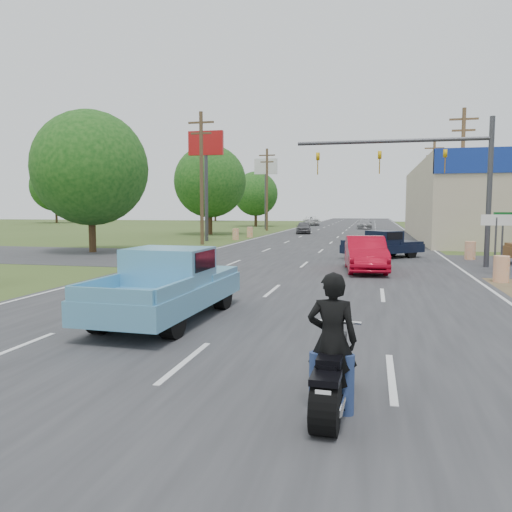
% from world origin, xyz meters
% --- Properties ---
extents(ground, '(200.00, 200.00, 0.00)m').
position_xyz_m(ground, '(0.00, 0.00, 0.00)').
color(ground, '#3B5020').
rests_on(ground, ground).
extents(main_road, '(15.00, 180.00, 0.02)m').
position_xyz_m(main_road, '(0.00, 40.00, 0.01)').
color(main_road, '#2D2D30').
rests_on(main_road, ground).
extents(cross_road, '(120.00, 10.00, 0.02)m').
position_xyz_m(cross_road, '(0.00, 18.00, 0.01)').
color(cross_road, '#2D2D30').
rests_on(cross_road, ground).
extents(utility_pole_2, '(2.00, 0.28, 10.00)m').
position_xyz_m(utility_pole_2, '(9.50, 31.00, 5.32)').
color(utility_pole_2, '#4C3823').
rests_on(utility_pole_2, ground).
extents(utility_pole_3, '(2.00, 0.28, 10.00)m').
position_xyz_m(utility_pole_3, '(9.50, 49.00, 5.32)').
color(utility_pole_3, '#4C3823').
rests_on(utility_pole_3, ground).
extents(utility_pole_5, '(2.00, 0.28, 10.00)m').
position_xyz_m(utility_pole_5, '(-9.50, 28.00, 5.32)').
color(utility_pole_5, '#4C3823').
rests_on(utility_pole_5, ground).
extents(utility_pole_6, '(2.00, 0.28, 10.00)m').
position_xyz_m(utility_pole_6, '(-9.50, 52.00, 5.32)').
color(utility_pole_6, '#4C3823').
rests_on(utility_pole_6, ground).
extents(tree_0, '(7.14, 7.14, 8.84)m').
position_xyz_m(tree_0, '(-14.00, 20.00, 5.26)').
color(tree_0, '#422D19').
rests_on(tree_0, ground).
extents(tree_1, '(7.56, 7.56, 9.36)m').
position_xyz_m(tree_1, '(-13.50, 42.00, 5.57)').
color(tree_1, '#422D19').
rests_on(tree_1, ground).
extents(tree_2, '(6.72, 6.72, 8.32)m').
position_xyz_m(tree_2, '(-14.20, 66.00, 4.95)').
color(tree_2, '#422D19').
rests_on(tree_2, ground).
extents(tree_4, '(9.24, 9.24, 11.44)m').
position_xyz_m(tree_4, '(-55.00, 75.00, 6.82)').
color(tree_4, '#422D19').
rests_on(tree_4, ground).
extents(tree_6, '(8.82, 8.82, 10.92)m').
position_xyz_m(tree_6, '(-30.00, 95.00, 6.51)').
color(tree_6, '#422D19').
rests_on(tree_6, ground).
extents(barrel_0, '(0.56, 0.56, 1.00)m').
position_xyz_m(barrel_0, '(8.00, 12.00, 0.50)').
color(barrel_0, orange).
rests_on(barrel_0, ground).
extents(barrel_1, '(0.56, 0.56, 1.00)m').
position_xyz_m(barrel_1, '(8.40, 20.50, 0.50)').
color(barrel_1, orange).
rests_on(barrel_1, ground).
extents(barrel_2, '(0.56, 0.56, 1.00)m').
position_xyz_m(barrel_2, '(-8.50, 34.00, 0.50)').
color(barrel_2, orange).
rests_on(barrel_2, ground).
extents(barrel_3, '(0.56, 0.56, 1.00)m').
position_xyz_m(barrel_3, '(-8.20, 38.00, 0.50)').
color(barrel_3, orange).
rests_on(barrel_3, ground).
extents(pole_sign_left_near, '(3.00, 0.35, 9.20)m').
position_xyz_m(pole_sign_left_near, '(-10.50, 32.00, 7.17)').
color(pole_sign_left_near, '#3F3F44').
rests_on(pole_sign_left_near, ground).
extents(pole_sign_left_far, '(3.00, 0.35, 9.20)m').
position_xyz_m(pole_sign_left_far, '(-10.50, 56.00, 7.17)').
color(pole_sign_left_far, '#3F3F44').
rests_on(pole_sign_left_far, ground).
extents(lane_sign, '(1.20, 0.08, 2.52)m').
position_xyz_m(lane_sign, '(8.20, 14.00, 1.90)').
color(lane_sign, '#3F3F44').
rests_on(lane_sign, ground).
extents(street_name_sign, '(0.80, 0.08, 2.61)m').
position_xyz_m(street_name_sign, '(8.80, 15.50, 1.61)').
color(street_name_sign, '#3F3F44').
rests_on(street_name_sign, ground).
extents(signal_mast, '(9.12, 0.40, 7.00)m').
position_xyz_m(signal_mast, '(5.82, 17.00, 4.80)').
color(signal_mast, '#3F3F44').
rests_on(signal_mast, ground).
extents(red_convertible, '(2.10, 4.81, 1.54)m').
position_xyz_m(red_convertible, '(2.96, 14.07, 0.77)').
color(red_convertible, '#B3081D').
rests_on(red_convertible, ground).
extents(motorcycle, '(0.69, 2.23, 1.13)m').
position_xyz_m(motorcycle, '(2.75, -1.71, 0.50)').
color(motorcycle, black).
rests_on(motorcycle, ground).
extents(rider, '(0.69, 0.47, 1.85)m').
position_xyz_m(rider, '(2.75, -1.65, 0.92)').
color(rider, black).
rests_on(rider, ground).
extents(blue_pickup, '(2.28, 5.50, 1.80)m').
position_xyz_m(blue_pickup, '(-1.68, 3.29, 0.91)').
color(blue_pickup, black).
rests_on(blue_pickup, ground).
extents(navy_pickup, '(4.63, 4.40, 1.53)m').
position_xyz_m(navy_pickup, '(3.89, 20.31, 0.77)').
color(navy_pickup, black).
rests_on(navy_pickup, ground).
extents(distant_car_grey, '(2.05, 4.08, 1.33)m').
position_xyz_m(distant_car_grey, '(-4.13, 45.96, 0.67)').
color(distant_car_grey, '#57575C').
rests_on(distant_car_grey, ground).
extents(distant_car_silver, '(2.01, 4.78, 1.38)m').
position_xyz_m(distant_car_silver, '(2.18, 60.34, 0.69)').
color(distant_car_silver, '#9A9B9F').
rests_on(distant_car_silver, ground).
extents(distant_car_white, '(3.36, 5.73, 1.50)m').
position_xyz_m(distant_car_white, '(-6.50, 72.30, 0.75)').
color(distant_car_white, white).
rests_on(distant_car_white, ground).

